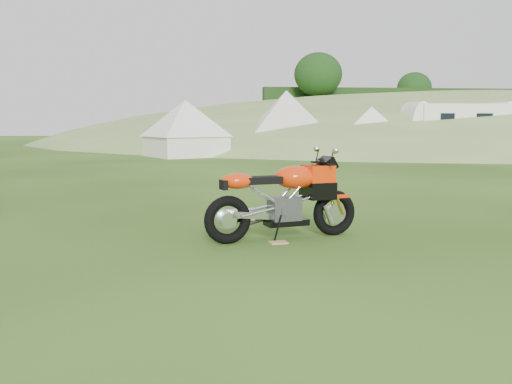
{
  "coord_description": "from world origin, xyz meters",
  "views": [
    {
      "loc": [
        -0.49,
        -5.93,
        1.52
      ],
      "look_at": [
        0.32,
        0.4,
        0.73
      ],
      "focal_mm": 40.0,
      "sensor_mm": 36.0,
      "label": 1
    }
  ],
  "objects": [
    {
      "name": "plywood_board",
      "position": [
        0.69,
        1.03,
        0.01
      ],
      "size": [
        0.25,
        0.21,
        0.02
      ],
      "primitive_type": "cube",
      "rotation": [
        0.0,
        0.0,
        0.17
      ],
      "color": "tan",
      "rests_on": "ground"
    },
    {
      "name": "hillside",
      "position": [
        24.0,
        40.0,
        0.0
      ],
      "size": [
        80.0,
        64.0,
        8.0
      ],
      "primitive_type": "ellipsoid",
      "color": "#64934B",
      "rests_on": "ground"
    },
    {
      "name": "tent_mid",
      "position": [
        4.61,
        22.06,
        1.44
      ],
      "size": [
        3.39,
        3.39,
        2.89
      ],
      "primitive_type": null,
      "rotation": [
        0.0,
        0.0,
        -0.02
      ],
      "color": "silver",
      "rests_on": "ground"
    },
    {
      "name": "ground",
      "position": [
        0.0,
        0.0,
        0.0
      ],
      "size": [
        120.0,
        120.0,
        0.0
      ],
      "primitive_type": "plane",
      "color": "#203F0D",
      "rests_on": "ground"
    },
    {
      "name": "hedgerow",
      "position": [
        24.0,
        40.0,
        0.0
      ],
      "size": [
        36.0,
        1.2,
        8.6
      ],
      "primitive_type": null,
      "color": "#193210",
      "rests_on": "ground"
    },
    {
      "name": "sport_motorcycle",
      "position": [
        0.79,
        1.26,
        0.6
      ],
      "size": [
        2.08,
        0.98,
        1.21
      ],
      "primitive_type": null,
      "rotation": [
        0.0,
        0.0,
        0.25
      ],
      "color": "red",
      "rests_on": "ground"
    },
    {
      "name": "tent_left",
      "position": [
        -0.36,
        19.51,
        1.27
      ],
      "size": [
        3.87,
        3.87,
        2.55
      ],
      "primitive_type": null,
      "rotation": [
        0.0,
        0.0,
        0.41
      ],
      "color": "white",
      "rests_on": "ground"
    },
    {
      "name": "caravan",
      "position": [
        12.41,
        19.75,
        1.2
      ],
      "size": [
        5.2,
        2.44,
        2.4
      ],
      "primitive_type": null,
      "rotation": [
        0.0,
        0.0,
        -0.03
      ],
      "color": "white",
      "rests_on": "ground"
    },
    {
      "name": "tent_right",
      "position": [
        8.3,
        20.04,
        1.19
      ],
      "size": [
        3.33,
        3.33,
        2.38
      ],
      "primitive_type": null,
      "rotation": [
        0.0,
        0.0,
        -0.24
      ],
      "color": "white",
      "rests_on": "ground"
    }
  ]
}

